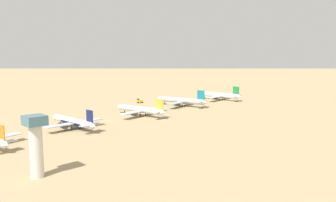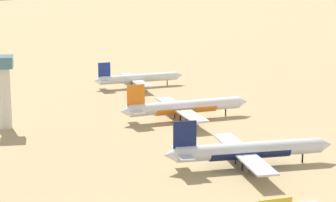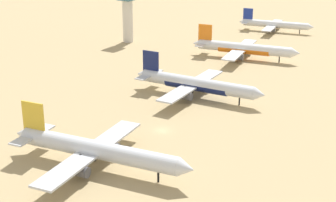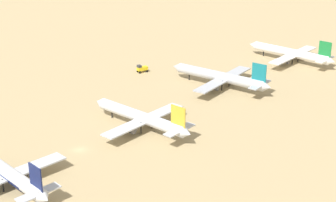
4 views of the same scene
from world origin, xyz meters
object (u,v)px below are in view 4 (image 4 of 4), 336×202
at_px(parked_jet_2, 142,118).
at_px(service_truck, 142,68).
at_px(parked_jet_3, 7,172).
at_px(parked_jet_0, 291,53).
at_px(parked_jet_1, 221,77).

height_order(parked_jet_2, service_truck, parked_jet_2).
distance_m(parked_jet_2, parked_jet_3, 56.57).
bearing_deg(parked_jet_2, service_truck, -38.87).
distance_m(parked_jet_0, service_truck, 78.16).
height_order(parked_jet_0, parked_jet_3, parked_jet_0).
height_order(parked_jet_2, parked_jet_3, parked_jet_2).
xyz_separation_m(parked_jet_1, parked_jet_2, (-11.41, 54.96, -0.26)).
xyz_separation_m(parked_jet_0, parked_jet_2, (-13.37, 109.71, -0.08)).
distance_m(parked_jet_1, parked_jet_3, 112.51).
bearing_deg(parked_jet_3, service_truck, -60.03).
xyz_separation_m(parked_jet_0, parked_jet_3, (-18.26, 166.07, -0.31)).
height_order(parked_jet_1, parked_jet_2, parked_jet_1).
bearing_deg(service_truck, parked_jet_3, 119.97).
bearing_deg(parked_jet_1, parked_jet_0, -87.95).
distance_m(parked_jet_3, service_truck, 113.07).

